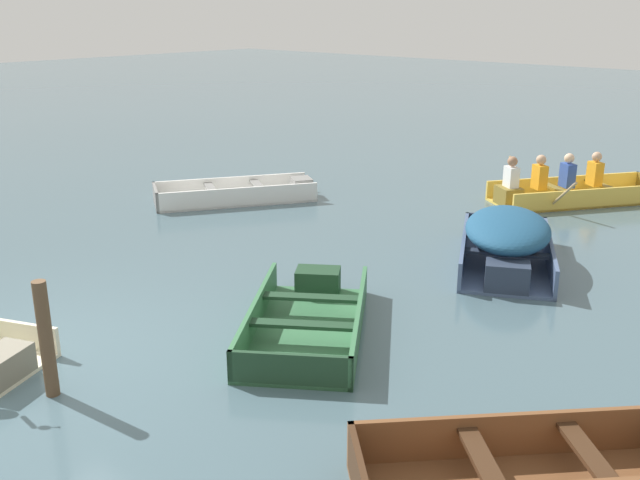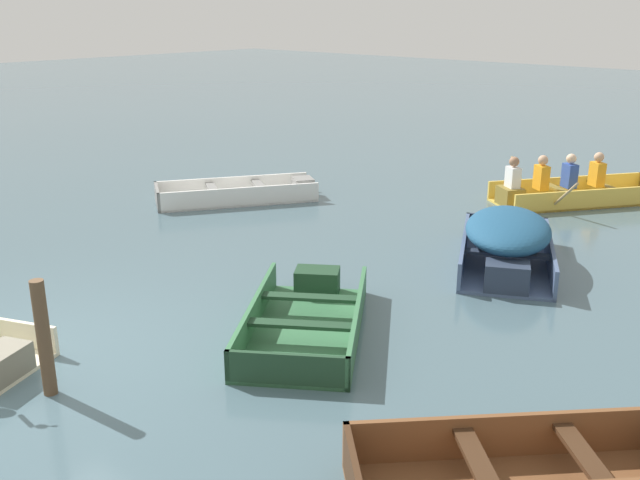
{
  "view_description": "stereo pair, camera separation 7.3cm",
  "coord_description": "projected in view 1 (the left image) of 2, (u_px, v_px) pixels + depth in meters",
  "views": [
    {
      "loc": [
        6.54,
        -2.93,
        3.48
      ],
      "look_at": [
        0.21,
        4.15,
        0.35
      ],
      "focal_mm": 40.0,
      "sensor_mm": 36.0,
      "label": 1
    },
    {
      "loc": [
        6.59,
        -2.88,
        3.48
      ],
      "look_at": [
        0.21,
        4.15,
        0.35
      ],
      "focal_mm": 40.0,
      "sensor_mm": 36.0,
      "label": 2
    }
  ],
  "objects": [
    {
      "name": "ground_plane",
      "position": [
        36.0,
        362.0,
        7.3
      ],
      "size": [
        80.0,
        80.0,
        0.0
      ],
      "primitive_type": "plane",
      "color": "#47606B"
    },
    {
      "name": "skiff_slate_blue_outer_moored",
      "position": [
        507.0,
        236.0,
        9.87
      ],
      "size": [
        2.23,
        2.7,
        0.75
      ],
      "color": "#475B7F",
      "rests_on": "ground"
    },
    {
      "name": "skiff_green_far_moored",
      "position": [
        308.0,
        317.0,
        8.06
      ],
      "size": [
        2.42,
        2.73,
        0.36
      ],
      "color": "#387047",
      "rests_on": "ground"
    },
    {
      "name": "rowboat_yellow_with_crew",
      "position": [
        567.0,
        190.0,
        13.18
      ],
      "size": [
        2.8,
        3.3,
        0.92
      ],
      "color": "#E5BC47",
      "rests_on": "ground"
    },
    {
      "name": "skiff_wooden_brown_mid_moored",
      "position": [
        551.0,
        475.0,
        5.31
      ],
      "size": [
        2.5,
        2.6,
        0.41
      ],
      "color": "brown",
      "rests_on": "ground"
    },
    {
      "name": "mooring_post",
      "position": [
        46.0,
        339.0,
        6.52
      ],
      "size": [
        0.13,
        0.13,
        1.14
      ],
      "primitive_type": "cylinder",
      "color": "brown",
      "rests_on": "ground"
    },
    {
      "name": "skiff_white_near_moored",
      "position": [
        242.0,
        194.0,
        13.33
      ],
      "size": [
        2.36,
        2.98,
        0.36
      ],
      "color": "white",
      "rests_on": "ground"
    }
  ]
}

